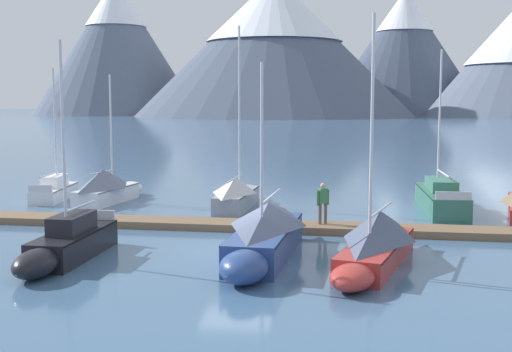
# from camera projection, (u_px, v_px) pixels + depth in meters

# --- Properties ---
(ground_plane) EXTENTS (700.00, 700.00, 0.00)m
(ground_plane) POSITION_uv_depth(u_px,v_px,m) (237.00, 251.00, 23.36)
(ground_plane) COLOR #426689
(mountain_west_summit) EXTENTS (60.80, 60.80, 49.12)m
(mountain_west_summit) POSITION_uv_depth(u_px,v_px,m) (116.00, 45.00, 240.88)
(mountain_west_summit) COLOR slate
(mountain_west_summit) RESTS_ON ground
(mountain_central_massif) EXTENTS (92.59, 92.59, 45.34)m
(mountain_central_massif) POSITION_uv_depth(u_px,v_px,m) (274.00, 43.00, 216.64)
(mountain_central_massif) COLOR #4C566B
(mountain_central_massif) RESTS_ON ground
(mountain_shoulder_ridge) EXTENTS (59.66, 59.66, 45.03)m
(mountain_shoulder_ridge) POSITION_uv_depth(u_px,v_px,m) (404.00, 51.00, 240.45)
(mountain_shoulder_ridge) COLOR #424C60
(mountain_shoulder_ridge) RESTS_ON ground
(dock) EXTENTS (26.49, 3.12, 0.30)m
(dock) POSITION_uv_depth(u_px,v_px,m) (250.00, 226.00, 27.29)
(dock) COLOR brown
(dock) RESTS_ON ground
(sailboat_nearest_berth) EXTENTS (1.80, 5.52, 7.05)m
(sailboat_nearest_berth) POSITION_uv_depth(u_px,v_px,m) (57.00, 189.00, 35.74)
(sailboat_nearest_berth) COLOR silver
(sailboat_nearest_berth) RESTS_ON ground
(sailboat_second_berth) EXTENTS (2.45, 5.92, 6.68)m
(sailboat_second_berth) POSITION_uv_depth(u_px,v_px,m) (108.00, 186.00, 34.45)
(sailboat_second_berth) COLOR white
(sailboat_second_berth) RESTS_ON ground
(sailboat_mid_dock_port) EXTENTS (1.58, 6.11, 7.29)m
(sailboat_mid_dock_port) POSITION_uv_depth(u_px,v_px,m) (66.00, 244.00, 21.80)
(sailboat_mid_dock_port) COLOR black
(sailboat_mid_dock_port) RESTS_ON ground
(sailboat_mid_dock_starboard) EXTENTS (1.87, 6.35, 8.97)m
(sailboat_mid_dock_starboard) POSITION_uv_depth(u_px,v_px,m) (238.00, 193.00, 32.67)
(sailboat_mid_dock_starboard) COLOR #93939E
(sailboat_mid_dock_starboard) RESTS_ON ground
(sailboat_far_berth) EXTENTS (2.34, 7.72, 6.57)m
(sailboat_far_berth) POSITION_uv_depth(u_px,v_px,m) (264.00, 234.00, 22.19)
(sailboat_far_berth) COLOR navy
(sailboat_far_berth) RESTS_ON ground
(sailboat_outer_slip) EXTENTS (3.30, 7.12, 7.95)m
(sailboat_outer_slip) POSITION_uv_depth(u_px,v_px,m) (376.00, 241.00, 21.25)
(sailboat_outer_slip) COLOR #B2332D
(sailboat_outer_slip) RESTS_ON ground
(sailboat_end_of_dock) EXTENTS (1.77, 7.57, 7.80)m
(sailboat_end_of_dock) POSITION_uv_depth(u_px,v_px,m) (439.00, 197.00, 32.10)
(sailboat_end_of_dock) COLOR #336B56
(sailboat_end_of_dock) RESTS_ON ground
(person_on_dock) EXTENTS (0.51, 0.39, 1.69)m
(person_on_dock) POSITION_uv_depth(u_px,v_px,m) (323.00, 201.00, 26.77)
(person_on_dock) COLOR brown
(person_on_dock) RESTS_ON dock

